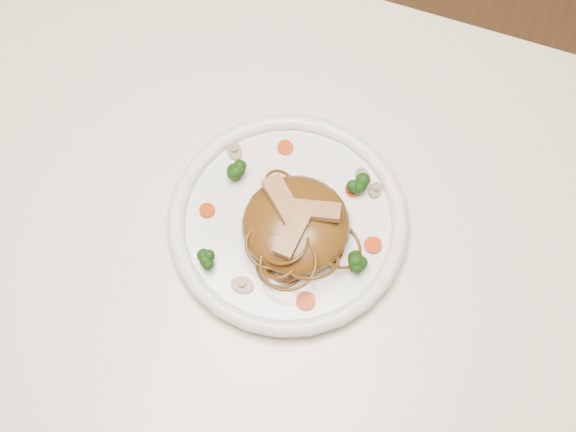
% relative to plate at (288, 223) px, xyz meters
% --- Properties ---
extents(ground, '(4.00, 4.00, 0.00)m').
position_rel_plate_xyz_m(ground, '(-0.05, -0.04, -0.76)').
color(ground, brown).
rests_on(ground, ground).
extents(table, '(1.20, 0.80, 0.75)m').
position_rel_plate_xyz_m(table, '(-0.05, -0.04, -0.11)').
color(table, '#ECE3C8').
rests_on(table, ground).
extents(plate, '(0.36, 0.36, 0.02)m').
position_rel_plate_xyz_m(plate, '(0.00, 0.00, 0.00)').
color(plate, white).
rests_on(plate, table).
extents(noodle_mound, '(0.16, 0.16, 0.04)m').
position_rel_plate_xyz_m(noodle_mound, '(0.01, -0.01, 0.03)').
color(noodle_mound, brown).
rests_on(noodle_mound, plate).
extents(chicken_a, '(0.07, 0.03, 0.01)m').
position_rel_plate_xyz_m(chicken_a, '(0.03, 0.00, 0.05)').
color(chicken_a, tan).
rests_on(chicken_a, noodle_mound).
extents(chicken_b, '(0.07, 0.06, 0.01)m').
position_rel_plate_xyz_m(chicken_b, '(-0.00, 0.00, 0.05)').
color(chicken_b, tan).
rests_on(chicken_b, noodle_mound).
extents(chicken_c, '(0.03, 0.07, 0.01)m').
position_rel_plate_xyz_m(chicken_c, '(0.02, -0.03, 0.05)').
color(chicken_c, tan).
rests_on(chicken_c, noodle_mound).
extents(broccoli_0, '(0.02, 0.02, 0.03)m').
position_rel_plate_xyz_m(broccoli_0, '(0.06, 0.07, 0.02)').
color(broccoli_0, '#18400D').
rests_on(broccoli_0, plate).
extents(broccoli_1, '(0.03, 0.03, 0.03)m').
position_rel_plate_xyz_m(broccoli_1, '(-0.08, 0.03, 0.02)').
color(broccoli_1, '#18400D').
rests_on(broccoli_1, plate).
extents(broccoli_2, '(0.03, 0.03, 0.03)m').
position_rel_plate_xyz_m(broccoli_2, '(-0.07, -0.08, 0.02)').
color(broccoli_2, '#18400D').
rests_on(broccoli_2, plate).
extents(broccoli_3, '(0.02, 0.02, 0.03)m').
position_rel_plate_xyz_m(broccoli_3, '(0.09, -0.03, 0.02)').
color(broccoli_3, '#18400D').
rests_on(broccoli_3, plate).
extents(carrot_0, '(0.02, 0.02, 0.00)m').
position_rel_plate_xyz_m(carrot_0, '(0.06, 0.06, 0.01)').
color(carrot_0, red).
rests_on(carrot_0, plate).
extents(carrot_1, '(0.02, 0.02, 0.00)m').
position_rel_plate_xyz_m(carrot_1, '(-0.09, -0.02, 0.01)').
color(carrot_1, red).
rests_on(carrot_1, plate).
extents(carrot_2, '(0.03, 0.03, 0.00)m').
position_rel_plate_xyz_m(carrot_2, '(0.10, 0.00, 0.01)').
color(carrot_2, red).
rests_on(carrot_2, plate).
extents(carrot_3, '(0.02, 0.02, 0.00)m').
position_rel_plate_xyz_m(carrot_3, '(-0.04, 0.09, 0.01)').
color(carrot_3, red).
rests_on(carrot_3, plate).
extents(carrot_4, '(0.02, 0.02, 0.00)m').
position_rel_plate_xyz_m(carrot_4, '(0.05, -0.09, 0.01)').
color(carrot_4, red).
rests_on(carrot_4, plate).
extents(mushroom_0, '(0.03, 0.03, 0.01)m').
position_rel_plate_xyz_m(mushroom_0, '(-0.02, -0.09, 0.01)').
color(mushroom_0, tan).
rests_on(mushroom_0, plate).
extents(mushroom_1, '(0.02, 0.02, 0.01)m').
position_rel_plate_xyz_m(mushroom_1, '(0.08, 0.07, 0.01)').
color(mushroom_1, tan).
rests_on(mushroom_1, plate).
extents(mushroom_2, '(0.03, 0.03, 0.01)m').
position_rel_plate_xyz_m(mushroom_2, '(-0.09, 0.06, 0.01)').
color(mushroom_2, tan).
rests_on(mushroom_2, plate).
extents(mushroom_3, '(0.03, 0.03, 0.01)m').
position_rel_plate_xyz_m(mushroom_3, '(0.07, 0.08, 0.01)').
color(mushroom_3, tan).
rests_on(mushroom_3, plate).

